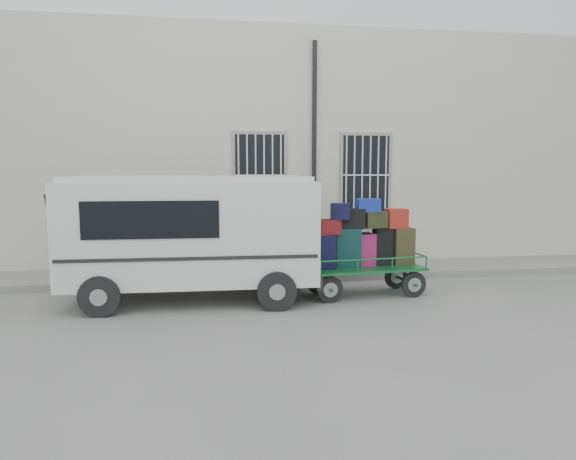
{
  "coord_description": "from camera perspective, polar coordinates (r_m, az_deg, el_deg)",
  "views": [
    {
      "loc": [
        -1.74,
        -9.62,
        2.52
      ],
      "look_at": [
        -0.02,
        1.0,
        1.23
      ],
      "focal_mm": 32.0,
      "sensor_mm": 36.0,
      "label": 1
    }
  ],
  "objects": [
    {
      "name": "ground",
      "position": [
        10.1,
        1.02,
        -7.63
      ],
      "size": [
        80.0,
        80.0,
        0.0
      ],
      "primitive_type": "plane",
      "color": "slate",
      "rests_on": "ground"
    },
    {
      "name": "building",
      "position": [
        15.23,
        -2.67,
        8.62
      ],
      "size": [
        24.0,
        5.15,
        6.0
      ],
      "color": "beige",
      "rests_on": "ground"
    },
    {
      "name": "sidewalk",
      "position": [
        12.2,
        -0.82,
        -4.75
      ],
      "size": [
        24.0,
        1.7,
        0.15
      ],
      "primitive_type": "cube",
      "color": "gray",
      "rests_on": "ground"
    },
    {
      "name": "luggage_cart",
      "position": [
        10.29,
        8.43,
        -1.8
      ],
      "size": [
        2.69,
        1.21,
        1.94
      ],
      "rotation": [
        0.0,
        0.0,
        0.09
      ],
      "color": "black",
      "rests_on": "ground"
    },
    {
      "name": "van",
      "position": [
        9.96,
        -10.63,
        0.04
      ],
      "size": [
        4.81,
        2.29,
        2.38
      ],
      "rotation": [
        0.0,
        0.0,
        -0.04
      ],
      "color": "silver",
      "rests_on": "ground"
    }
  ]
}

